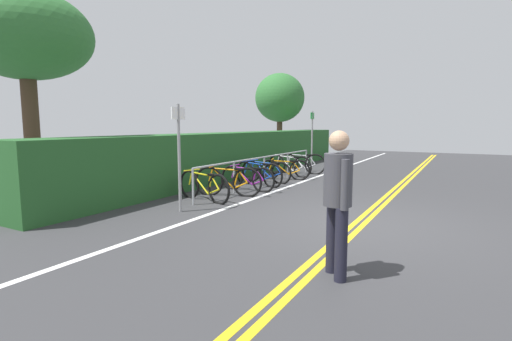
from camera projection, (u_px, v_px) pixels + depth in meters
ground_plane at (360, 225)px, 6.68m from camera, size 38.75×11.18×0.05m
centre_line_yellow_inner at (364, 224)px, 6.64m from camera, size 34.87×0.10×0.00m
centre_line_yellow_outer at (355, 223)px, 6.72m from camera, size 34.87×0.10×0.00m
bike_lane_stripe_white at (230, 207)px, 8.00m from camera, size 34.87×0.12×0.00m
bike_rack at (264, 163)px, 11.01m from camera, size 6.67×0.05×0.82m
bicycle_0 at (204, 186)px, 8.62m from camera, size 0.55×1.71×0.72m
bicycle_1 at (228, 181)px, 9.22m from camera, size 0.60×1.67×0.76m
bicycle_2 at (247, 178)px, 9.95m from camera, size 0.46×1.64×0.70m
bicycle_3 at (258, 174)px, 10.77m from camera, size 0.51×1.72×0.73m
bicycle_4 at (266, 172)px, 11.39m from camera, size 0.46×1.73×0.70m
bicycle_5 at (285, 170)px, 11.99m from camera, size 0.64×1.55×0.69m
bicycle_6 at (289, 166)px, 12.80m from camera, size 0.57×1.79×0.76m
bicycle_7 at (302, 164)px, 13.42m from camera, size 0.50×1.71×0.77m
pedestrian at (338, 194)px, 4.23m from camera, size 0.40×0.34×1.67m
sign_post_near at (179, 147)px, 7.42m from camera, size 0.36×0.06×2.14m
sign_post_far at (312, 135)px, 14.05m from camera, size 0.36×0.06×2.25m
hedge_backdrop at (241, 154)px, 13.12m from camera, size 15.62×1.17×1.48m
tree_near_left at (25, 37)px, 8.40m from camera, size 2.90×2.90×4.69m
tree_mid at (280, 98)px, 19.02m from camera, size 2.48×2.48×4.30m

